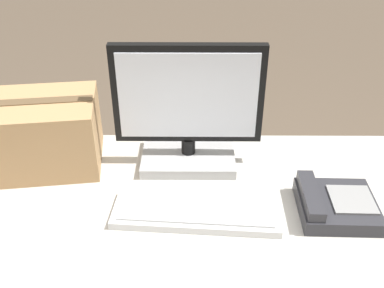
# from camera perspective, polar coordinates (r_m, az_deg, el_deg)

# --- Properties ---
(monitor) EXTENTS (0.46, 0.21, 0.40)m
(monitor) POSITION_cam_1_polar(r_m,az_deg,el_deg) (1.38, -0.49, 3.65)
(monitor) COLOR #B7B7B7
(monitor) RESTS_ON office_desk
(keyboard) EXTENTS (0.47, 0.18, 0.03)m
(keyboard) POSITION_cam_1_polar(r_m,az_deg,el_deg) (1.25, 0.54, -8.61)
(keyboard) COLOR silver
(keyboard) RESTS_ON office_desk
(desk_phone) EXTENTS (0.21, 0.21, 0.07)m
(desk_phone) POSITION_cam_1_polar(r_m,az_deg,el_deg) (1.32, 17.59, -7.32)
(desk_phone) COLOR #2D2D33
(desk_phone) RESTS_ON office_desk
(cardboard_box) EXTENTS (0.45, 0.32, 0.22)m
(cardboard_box) POSITION_cam_1_polar(r_m,az_deg,el_deg) (1.49, -19.93, 1.23)
(cardboard_box) COLOR tan
(cardboard_box) RESTS_ON office_desk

